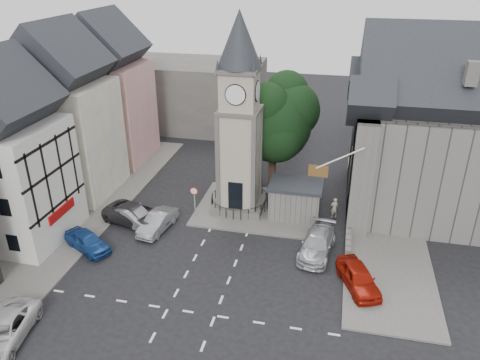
% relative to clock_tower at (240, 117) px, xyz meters
% --- Properties ---
extents(ground, '(120.00, 120.00, 0.00)m').
position_rel_clock_tower_xyz_m(ground, '(0.00, -7.99, -8.12)').
color(ground, black).
rests_on(ground, ground).
extents(pavement_west, '(6.00, 30.00, 0.14)m').
position_rel_clock_tower_xyz_m(pavement_west, '(-12.50, -1.99, -8.05)').
color(pavement_west, '#595651').
rests_on(pavement_west, ground).
extents(pavement_east, '(6.00, 26.00, 0.14)m').
position_rel_clock_tower_xyz_m(pavement_east, '(12.00, 0.01, -8.05)').
color(pavement_east, '#595651').
rests_on(pavement_east, ground).
extents(central_island, '(10.00, 8.00, 0.16)m').
position_rel_clock_tower_xyz_m(central_island, '(1.50, 0.01, -8.04)').
color(central_island, '#595651').
rests_on(central_island, ground).
extents(road_markings, '(20.00, 8.00, 0.01)m').
position_rel_clock_tower_xyz_m(road_markings, '(0.00, -13.49, -8.12)').
color(road_markings, silver).
rests_on(road_markings, ground).
extents(clock_tower, '(4.86, 4.86, 16.25)m').
position_rel_clock_tower_xyz_m(clock_tower, '(0.00, 0.00, 0.00)').
color(clock_tower, '#4C4944').
rests_on(clock_tower, ground).
extents(stone_shelter, '(4.30, 3.30, 3.08)m').
position_rel_clock_tower_xyz_m(stone_shelter, '(4.80, -0.49, -6.57)').
color(stone_shelter, '#5E5B57').
rests_on(stone_shelter, ground).
extents(town_tree, '(7.20, 7.20, 10.80)m').
position_rel_clock_tower_xyz_m(town_tree, '(2.00, 5.01, -1.15)').
color(town_tree, black).
rests_on(town_tree, ground).
extents(warning_sign_post, '(0.70, 0.19, 2.85)m').
position_rel_clock_tower_xyz_m(warning_sign_post, '(-3.20, -2.56, -6.09)').
color(warning_sign_post, black).
rests_on(warning_sign_post, ground).
extents(terrace_pink, '(8.10, 7.60, 12.80)m').
position_rel_clock_tower_xyz_m(terrace_pink, '(-15.50, 8.01, -1.54)').
color(terrace_pink, '#D39191').
rests_on(terrace_pink, ground).
extents(terrace_cream, '(8.10, 7.60, 12.80)m').
position_rel_clock_tower_xyz_m(terrace_cream, '(-15.50, 0.01, -1.54)').
color(terrace_cream, beige).
rests_on(terrace_cream, ground).
extents(terrace_tudor, '(8.10, 7.60, 12.00)m').
position_rel_clock_tower_xyz_m(terrace_tudor, '(-15.50, -7.99, -1.93)').
color(terrace_tudor, silver).
rests_on(terrace_tudor, ground).
extents(backdrop_west, '(20.00, 10.00, 8.00)m').
position_rel_clock_tower_xyz_m(backdrop_west, '(-12.00, 20.01, -4.12)').
color(backdrop_west, '#4C4944').
rests_on(backdrop_west, ground).
extents(east_building, '(14.40, 11.40, 12.60)m').
position_rel_clock_tower_xyz_m(east_building, '(15.59, 3.01, -1.86)').
color(east_building, '#5E5B57').
rests_on(east_building, ground).
extents(east_boundary_wall, '(0.40, 16.00, 0.90)m').
position_rel_clock_tower_xyz_m(east_boundary_wall, '(9.20, 2.01, -7.67)').
color(east_boundary_wall, '#5E5B57').
rests_on(east_boundary_wall, ground).
extents(flagpole, '(3.68, 0.10, 2.74)m').
position_rel_clock_tower_xyz_m(flagpole, '(8.00, -3.99, -1.12)').
color(flagpole, white).
rests_on(flagpole, ground).
extents(car_west_blue, '(4.48, 3.46, 1.42)m').
position_rel_clock_tower_xyz_m(car_west_blue, '(-9.52, -8.68, -7.41)').
color(car_west_blue, navy).
rests_on(car_west_blue, ground).
extents(car_west_silver, '(4.74, 3.38, 1.49)m').
position_rel_clock_tower_xyz_m(car_west_silver, '(-7.54, -4.72, -7.38)').
color(car_west_silver, '#97989E').
rests_on(car_west_silver, ground).
extents(car_west_grey, '(6.16, 3.92, 1.58)m').
position_rel_clock_tower_xyz_m(car_west_grey, '(-7.50, -4.38, -7.33)').
color(car_west_grey, '#313033').
rests_on(car_west_grey, ground).
extents(car_island_silver, '(2.15, 4.50, 1.42)m').
position_rel_clock_tower_xyz_m(car_island_silver, '(-5.50, -4.96, -7.41)').
color(car_island_silver, '#919599').
rests_on(car_island_silver, ground).
extents(car_island_east, '(2.82, 5.49, 1.52)m').
position_rel_clock_tower_xyz_m(car_island_east, '(7.00, -5.44, -7.36)').
color(car_island_east, '#A4A6AC').
rests_on(car_island_east, ground).
extents(car_east_red, '(3.36, 4.81, 1.52)m').
position_rel_clock_tower_xyz_m(car_east_red, '(9.90, -8.81, -7.36)').
color(car_east_red, '#961408').
rests_on(car_east_red, ground).
extents(van_sw_white, '(3.19, 5.52, 1.45)m').
position_rel_clock_tower_xyz_m(van_sw_white, '(-9.50, -17.99, -7.40)').
color(van_sw_white, silver).
rests_on(van_sw_white, ground).
extents(pedestrian, '(0.76, 0.63, 1.78)m').
position_rel_clock_tower_xyz_m(pedestrian, '(8.00, 0.05, -7.23)').
color(pedestrian, '#B1A292').
rests_on(pedestrian, ground).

